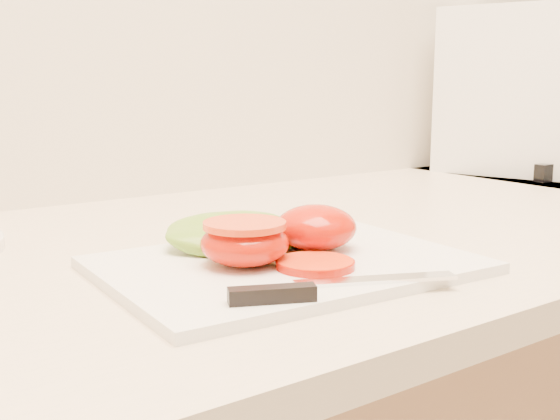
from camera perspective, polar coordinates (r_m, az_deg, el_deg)
cutting_board at (r=0.65m, az=0.52°, el=-4.49°), size 0.34×0.26×0.01m
tomato_half_dome at (r=0.68m, az=2.92°, el=-1.41°), size 0.08×0.08×0.04m
tomato_half_cut at (r=0.62m, az=-2.89°, el=-2.55°), size 0.08×0.08×0.04m
tomato_slice_0 at (r=0.62m, az=2.88°, el=-4.40°), size 0.07×0.07×0.01m
lettuce_leaf_0 at (r=0.69m, az=-3.51°, el=-1.92°), size 0.16×0.13×0.03m
lettuce_leaf_1 at (r=0.72m, az=-0.82°, el=-1.65°), size 0.13×0.12×0.02m
knife at (r=0.55m, az=2.88°, el=-6.37°), size 0.20×0.07×0.01m
appliance at (r=1.39m, az=18.79°, el=9.15°), size 0.27×0.30×0.30m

